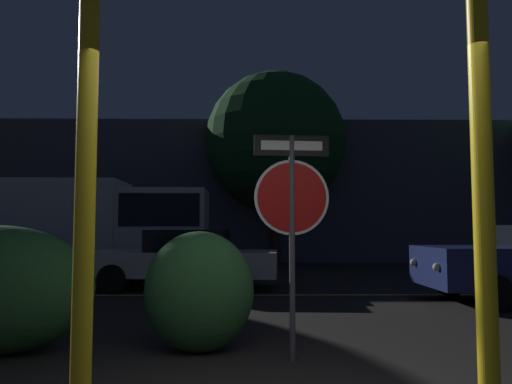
% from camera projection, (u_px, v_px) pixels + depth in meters
% --- Properties ---
extents(road_center_stripe, '(43.27, 0.12, 0.01)m').
position_uv_depth(road_center_stripe, '(260.00, 295.00, 10.11)').
color(road_center_stripe, gold).
rests_on(road_center_stripe, ground_plane).
extents(stop_sign, '(0.80, 0.09, 2.33)m').
position_uv_depth(stop_sign, '(292.00, 200.00, 5.21)').
color(stop_sign, '#4C4C51').
rests_on(stop_sign, ground_plane).
extents(yellow_pole_left, '(0.13, 0.13, 3.28)m').
position_uv_depth(yellow_pole_left, '(85.00, 183.00, 3.18)').
color(yellow_pole_left, yellow).
rests_on(yellow_pole_left, ground_plane).
extents(yellow_pole_right, '(0.13, 0.13, 3.26)m').
position_uv_depth(yellow_pole_right, '(483.00, 183.00, 3.07)').
color(yellow_pole_right, yellow).
rests_on(yellow_pole_right, ground_plane).
extents(hedge_bush_2, '(1.21, 0.87, 1.32)m').
position_uv_depth(hedge_bush_2, '(199.00, 291.00, 5.49)').
color(hedge_bush_2, '#2D6633').
rests_on(hedge_bush_2, ground_plane).
extents(passing_car_2, '(4.43, 2.15, 1.32)m').
position_uv_depth(passing_car_2, '(184.00, 259.00, 11.24)').
color(passing_car_2, silver).
rests_on(passing_car_2, ground_plane).
extents(delivery_truck, '(6.65, 2.67, 2.77)m').
position_uv_depth(delivery_truck, '(101.00, 222.00, 14.97)').
color(delivery_truck, silver).
rests_on(delivery_truck, ground_plane).
extents(tree_0, '(5.59, 5.59, 7.59)m').
position_uv_depth(tree_0, '(275.00, 142.00, 19.87)').
color(tree_0, '#422D1E').
rests_on(tree_0, ground_plane).
extents(building_backdrop, '(34.70, 3.69, 5.78)m').
position_uv_depth(building_backdrop, '(219.00, 193.00, 21.80)').
color(building_backdrop, '#4C4C56').
rests_on(building_backdrop, ground_plane).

